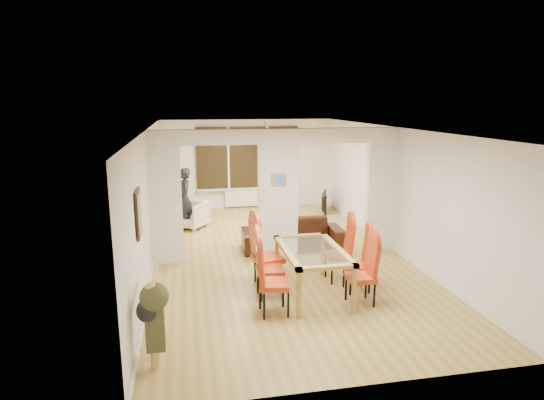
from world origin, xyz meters
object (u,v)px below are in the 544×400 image
object	(u,v)px
dining_chair_rb	(357,262)
coffee_table	(279,219)
armchair	(190,215)
television	(322,202)
dining_chair_rc	(339,251)
dining_chair_la	(274,279)
dining_chair_ra	(361,272)
person	(185,199)
dining_chair_lb	(270,265)
dining_chair_lc	(268,253)
sofa	(293,235)
bowl	(275,214)
bottle	(274,211)
dining_table	(312,272)

from	to	relation	value
dining_chair_rb	coffee_table	world-z (taller)	dining_chair_rb
armchair	television	bearing A→B (deg)	51.38
dining_chair_rc	dining_chair_la	bearing A→B (deg)	-135.26
dining_chair_ra	person	bearing A→B (deg)	120.08
dining_chair_lb	coffee_table	distance (m)	4.58
dining_chair_lc	person	world-z (taller)	person
dining_chair_lb	sofa	world-z (taller)	dining_chair_lb
dining_chair_ra	sofa	distance (m)	2.88
bowl	dining_chair_lc	bearing A→B (deg)	-102.69
dining_chair_ra	dining_chair_lb	bearing A→B (deg)	159.90
armchair	television	distance (m)	3.87
dining_chair_rc	coffee_table	world-z (taller)	dining_chair_rc
dining_chair_la	dining_chair_rb	distance (m)	1.62
dining_chair_ra	dining_chair_rb	bearing A→B (deg)	76.69
dining_chair_lb	dining_chair_ra	bearing A→B (deg)	-18.65
dining_chair_lb	person	world-z (taller)	person
dining_chair_rc	armchair	size ratio (longest dim) A/B	1.47
dining_chair_lc	bowl	distance (m)	4.17
person	dining_chair_rc	bearing A→B (deg)	25.86
dining_chair_rb	television	world-z (taller)	dining_chair_rb
coffee_table	bottle	world-z (taller)	bottle
sofa	bottle	size ratio (longest dim) A/B	7.20
dining_chair_lb	bowl	bearing A→B (deg)	80.89
bowl	dining_chair_lb	bearing A→B (deg)	-102.06
dining_table	dining_chair_lb	distance (m)	0.71
dining_chair_ra	sofa	bearing A→B (deg)	99.72
person	armchair	bearing A→B (deg)	100.24
coffee_table	dining_chair_rc	bearing A→B (deg)	-86.40
television	dining_chair_rb	bearing A→B (deg)	-174.58
dining_chair_la	armchair	distance (m)	5.15
person	television	size ratio (longest dim) A/B	1.52
dining_chair_la	sofa	bearing A→B (deg)	81.70
television	coffee_table	world-z (taller)	television
dining_table	person	xyz separation A→B (m)	(-2.03, 4.42, 0.37)
dining_chair_la	person	size ratio (longest dim) A/B	0.72
sofa	coffee_table	world-z (taller)	sofa
bottle	dining_chair_ra	bearing A→B (deg)	-84.89
dining_table	bottle	world-z (taller)	dining_table
dining_chair_lb	armchair	bearing A→B (deg)	108.21
dining_chair_la	armchair	world-z (taller)	dining_chair_la
bottle	dining_chair_rb	bearing A→B (deg)	-82.62
dining_chair_lb	dining_chair_la	bearing A→B (deg)	-92.15
dining_table	dining_chair_lc	world-z (taller)	dining_chair_lc
dining_chair_rb	bottle	bearing A→B (deg)	107.94
dining_chair_ra	dining_chair_rb	xyz separation A→B (m)	(0.13, 0.49, -0.01)
dining_chair_rc	television	bearing A→B (deg)	83.77
dining_chair_rb	bowl	bearing A→B (deg)	106.97
dining_chair_la	dining_chair_lc	size ratio (longest dim) A/B	0.93
sofa	television	size ratio (longest dim) A/B	2.16
dining_chair_la	dining_chair_rb	world-z (taller)	dining_chair_la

